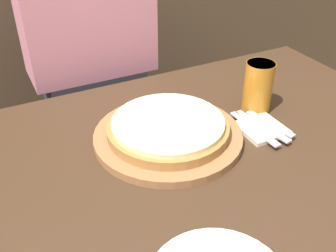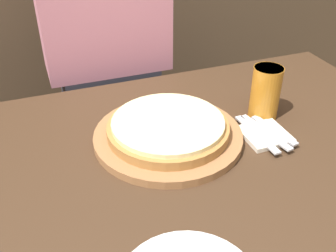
# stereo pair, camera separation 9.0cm
# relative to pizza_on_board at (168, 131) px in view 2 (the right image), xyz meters

# --- Properties ---
(pizza_on_board) EXTENTS (0.37, 0.37, 0.06)m
(pizza_on_board) POSITION_rel_pizza_on_board_xyz_m (0.00, 0.00, 0.00)
(pizza_on_board) COLOR #99663D
(pizza_on_board) RESTS_ON dining_table
(beer_glass) EXTENTS (0.08, 0.08, 0.14)m
(beer_glass) POSITION_rel_pizza_on_board_xyz_m (0.28, 0.02, 0.05)
(beer_glass) COLOR #B7701E
(beer_glass) RESTS_ON dining_table
(napkin_stack) EXTENTS (0.11, 0.11, 0.01)m
(napkin_stack) POSITION_rel_pizza_on_board_xyz_m (0.23, -0.07, -0.02)
(napkin_stack) COLOR beige
(napkin_stack) RESTS_ON dining_table
(fork) EXTENTS (0.03, 0.18, 0.00)m
(fork) POSITION_rel_pizza_on_board_xyz_m (0.21, -0.07, -0.01)
(fork) COLOR silver
(fork) RESTS_ON napkin_stack
(dinner_knife) EXTENTS (0.05, 0.18, 0.00)m
(dinner_knife) POSITION_rel_pizza_on_board_xyz_m (0.23, -0.07, -0.01)
(dinner_knife) COLOR silver
(dinner_knife) RESTS_ON napkin_stack
(spoon) EXTENTS (0.05, 0.15, 0.00)m
(spoon) POSITION_rel_pizza_on_board_xyz_m (0.26, -0.07, -0.01)
(spoon) COLOR silver
(spoon) RESTS_ON napkin_stack
(diner_person) EXTENTS (0.41, 0.20, 1.31)m
(diner_person) POSITION_rel_pizza_on_board_xyz_m (-0.04, 0.52, -0.12)
(diner_person) COLOR #33333D
(diner_person) RESTS_ON ground_plane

